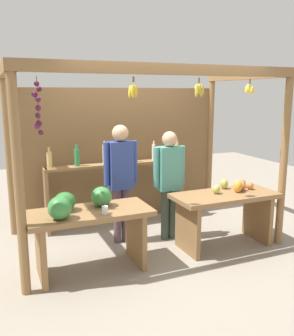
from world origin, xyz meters
The scene contains 7 objects.
ground_plane centered at (0.00, 0.00, 0.00)m, with size 12.00×12.00×0.00m, color gray.
market_stall centered at (0.00, 0.44, 1.37)m, with size 3.50×1.92×2.38m.
fruit_counter_left centered at (-0.98, -0.68, 0.64)m, with size 1.42×0.66×0.99m.
fruit_counter_right centered at (0.95, -0.67, 0.56)m, with size 1.42×0.64×0.91m.
bottle_shelf_unit centered at (-0.14, 0.68, 0.80)m, with size 2.25×0.22×1.35m.
vendor_man centered at (-0.31, 0.00, 0.99)m, with size 0.48×0.22×1.65m.
vendor_woman centered at (0.35, -0.15, 0.92)m, with size 0.48×0.21×1.55m.
Camera 1 is at (-1.91, -4.64, 2.07)m, focal length 39.33 mm.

